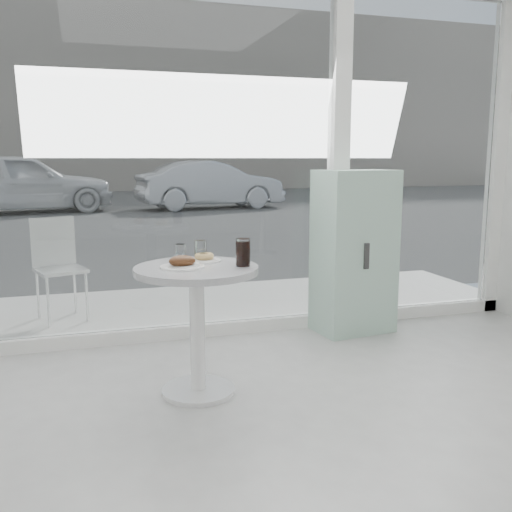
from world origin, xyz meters
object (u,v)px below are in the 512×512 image
object	(u,v)px
car_white	(20,183)
patio_chair	(58,262)
mint_cabinet	(354,252)
plate_donut	(204,258)
car_silver	(210,185)
plate_fritter	(183,263)
water_tumbler_b	(201,252)
water_tumbler_a	(181,254)
cola_glass	(243,253)
main_table	(197,304)

from	to	relation	value
car_white	patio_chair	bearing A→B (deg)	174.17
mint_cabinet	plate_donut	bearing A→B (deg)	-159.48
mint_cabinet	plate_donut	xyz separation A→B (m)	(-1.37, -0.73, 0.14)
car_white	car_silver	world-z (taller)	car_white
car_white	plate_donut	world-z (taller)	car_white
mint_cabinet	plate_fritter	distance (m)	1.78
plate_fritter	water_tumbler_b	distance (m)	0.26
mint_cabinet	plate_fritter	bearing A→B (deg)	-157.19
plate_fritter	water_tumbler_a	world-z (taller)	water_tumbler_a
car_silver	water_tumbler_b	world-z (taller)	car_silver
plate_donut	water_tumbler_b	world-z (taller)	water_tumbler_b
plate_fritter	water_tumbler_a	bearing A→B (deg)	83.35
car_silver	cola_glass	size ratio (longest dim) A/B	25.08
cola_glass	plate_donut	bearing A→B (deg)	130.63
car_white	cola_glass	bearing A→B (deg)	178.04
water_tumbler_a	cola_glass	bearing A→B (deg)	-37.91
car_white	car_silver	bearing A→B (deg)	-103.81
patio_chair	cola_glass	bearing A→B (deg)	-77.28
water_tumbler_b	plate_donut	bearing A→B (deg)	-74.46
water_tumbler_a	main_table	bearing A→B (deg)	-73.35
car_silver	water_tumbler_a	distance (m)	12.69
car_silver	patio_chair	bearing A→B (deg)	154.55
patio_chair	car_silver	distance (m)	11.37
water_tumbler_a	water_tumbler_b	size ratio (longest dim) A/B	0.87
water_tumbler_a	mint_cabinet	bearing A→B (deg)	24.62
car_silver	main_table	bearing A→B (deg)	160.64
mint_cabinet	patio_chair	size ratio (longest dim) A/B	1.53
car_white	plate_donut	distance (m)	12.68
plate_donut	water_tumbler_b	bearing A→B (deg)	105.54
patio_chair	car_white	distance (m)	10.94
car_silver	plate_donut	size ratio (longest dim) A/B	20.07
plate_donut	cola_glass	bearing A→B (deg)	-49.37
main_table	car_silver	world-z (taller)	car_silver
main_table	plate_fritter	bearing A→B (deg)	-171.41
car_silver	plate_donut	bearing A→B (deg)	160.84
main_table	car_silver	xyz separation A→B (m)	(2.87, 12.53, 0.11)
main_table	mint_cabinet	distance (m)	1.70
main_table	car_white	size ratio (longest dim) A/B	0.17
car_white	water_tumbler_a	size ratio (longest dim) A/B	42.67
main_table	patio_chair	xyz separation A→B (m)	(-0.83, 1.78, -0.02)
water_tumbler_b	water_tumbler_a	bearing A→B (deg)	-174.91
plate_donut	main_table	bearing A→B (deg)	-117.65
car_silver	plate_fritter	distance (m)	12.89
main_table	water_tumbler_a	world-z (taller)	water_tumbler_a
plate_fritter	water_tumbler_a	xyz separation A→B (m)	(0.02, 0.20, 0.02)
car_white	plate_donut	bearing A→B (deg)	177.40
car_silver	plate_fritter	xyz separation A→B (m)	(-2.95, -12.54, 0.13)
patio_chair	water_tumbler_a	xyz separation A→B (m)	(0.77, -1.60, 0.28)
plate_fritter	plate_donut	xyz separation A→B (m)	(0.16, 0.16, -0.01)
mint_cabinet	car_silver	xyz separation A→B (m)	(1.42, 11.65, 0.01)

